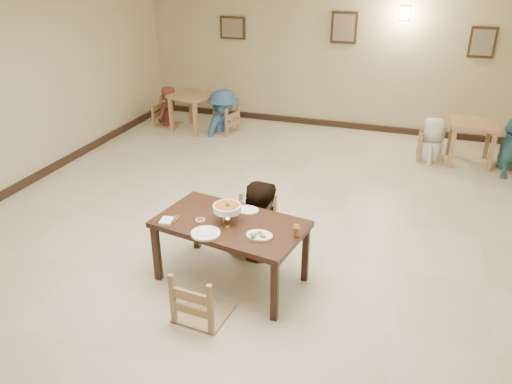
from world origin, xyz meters
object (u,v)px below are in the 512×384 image
(bg_diner_a, at_px, (165,86))
(bg_diner_b, at_px, (223,89))
(main_table, at_px, (230,228))
(bg_diner_c, at_px, (437,118))
(bg_table_right, at_px, (473,130))
(bg_chair_lr, at_px, (223,107))
(chair_near, at_px, (202,271))
(bg_chair_rl, at_px, (434,133))
(drink_glass, at_px, (296,231))
(curry_warmer, at_px, (227,208))
(bg_table_left, at_px, (193,101))
(bg_chair_ll, at_px, (166,101))
(bg_chair_rr, at_px, (512,140))
(main_diner, at_px, (257,182))
(chair_far, at_px, (256,206))

(bg_diner_a, xyz_separation_m, bg_diner_b, (1.27, -0.01, 0.04))
(main_table, height_order, bg_diner_c, bg_diner_c)
(bg_table_right, bearing_deg, main_table, -120.19)
(bg_chair_lr, bearing_deg, main_table, 36.88)
(chair_near, height_order, bg_chair_rl, chair_near)
(bg_diner_c, bearing_deg, bg_table_right, 96.68)
(drink_glass, relative_size, bg_chair_lr, 0.13)
(curry_warmer, bearing_deg, bg_table_left, 119.37)
(bg_diner_a, bearing_deg, bg_diner_b, 91.27)
(main_table, height_order, bg_table_left, bg_table_left)
(bg_chair_lr, bearing_deg, drink_glass, 43.71)
(bg_chair_ll, distance_m, bg_chair_rl, 5.29)
(curry_warmer, xyz_separation_m, bg_chair_rl, (2.05, 4.48, -0.39))
(bg_diner_c, bearing_deg, bg_chair_lr, -90.19)
(drink_glass, bearing_deg, bg_chair_rr, 61.08)
(bg_table_left, bearing_deg, bg_diner_c, -1.85)
(main_diner, bearing_deg, bg_chair_rr, -142.16)
(main_table, distance_m, main_diner, 0.73)
(bg_chair_ll, distance_m, bg_diner_c, 5.30)
(bg_diner_a, bearing_deg, main_table, 36.42)
(bg_chair_rl, xyz_separation_m, bg_diner_a, (-5.29, 0.22, 0.34))
(bg_table_left, relative_size, bg_diner_b, 0.52)
(chair_near, xyz_separation_m, bg_diner_c, (2.06, 5.13, 0.23))
(chair_near, bearing_deg, curry_warmer, -86.70)
(chair_near, xyz_separation_m, bg_diner_a, (-3.23, 5.35, 0.31))
(chair_near, distance_m, bg_chair_ll, 6.25)
(curry_warmer, height_order, bg_chair_rl, bg_chair_rl)
(chair_near, xyz_separation_m, bg_chair_rr, (3.29, 5.12, -0.03))
(curry_warmer, relative_size, bg_diner_c, 0.22)
(main_table, xyz_separation_m, chair_far, (0.02, 0.78, -0.10))
(drink_glass, relative_size, bg_table_left, 0.15)
(main_table, relative_size, bg_table_left, 1.85)
(bg_chair_lr, xyz_separation_m, bg_diner_c, (4.02, -0.22, 0.24))
(main_diner, bearing_deg, bg_diner_c, -129.42)
(curry_warmer, height_order, bg_chair_rr, same)
(main_table, relative_size, bg_chair_rl, 1.69)
(main_table, relative_size, curry_warmer, 5.05)
(bg_diner_b, height_order, bg_diner_c, bg_diner_b)
(bg_chair_lr, distance_m, bg_chair_rl, 4.02)
(main_diner, xyz_separation_m, bg_chair_rr, (3.17, 3.79, -0.42))
(main_diner, xyz_separation_m, drink_glass, (0.67, -0.74, -0.12))
(bg_table_right, bearing_deg, bg_diner_b, 177.82)
(curry_warmer, relative_size, bg_table_left, 0.37)
(bg_chair_rl, bearing_deg, bg_table_right, -88.87)
(drink_glass, xyz_separation_m, bg_chair_rl, (1.28, 4.54, -0.30))
(chair_near, height_order, bg_diner_a, bg_diner_a)
(curry_warmer, xyz_separation_m, bg_diner_a, (-3.24, 4.70, -0.05))
(chair_near, height_order, bg_chair_ll, bg_chair_ll)
(chair_far, xyz_separation_m, chair_near, (-0.07, -1.43, -0.02))
(bg_chair_rr, bearing_deg, bg_chair_lr, -88.91)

